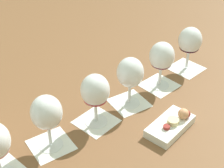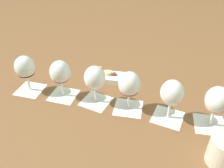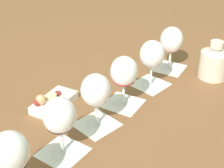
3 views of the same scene
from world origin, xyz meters
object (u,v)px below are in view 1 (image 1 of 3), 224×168
Objects in this scene: wine_glass_3 at (130,75)px; wine_glass_4 at (162,58)px; wine_glass_1 at (47,115)px; wine_glass_5 at (190,42)px; wine_glass_2 at (95,92)px; snack_dish at (172,125)px.

wine_glass_3 is 1.00× the size of wine_glass_4.
wine_glass_1 and wine_glass_3 have the same top height.
wine_glass_1 and wine_glass_5 have the same top height.
wine_glass_4 and wine_glass_5 have the same top height.
wine_glass_3 is at bearing -161.21° from wine_glass_4.
wine_glass_1 is 0.16m from wine_glass_2.
wine_glass_1 is at bearing -164.92° from wine_glass_2.
snack_dish is (0.35, -0.08, -0.10)m from wine_glass_1.
wine_glass_3 is 0.94× the size of snack_dish.
wine_glass_1 is 0.30m from wine_glass_3.
wine_glass_3 is 0.15m from wine_glass_4.
wine_glass_2 is 0.25m from snack_dish.
wine_glass_2 is at bearing 147.79° from snack_dish.
wine_glass_5 is at bearing 20.45° from wine_glass_4.
wine_glass_3 is 0.32m from wine_glass_5.
snack_dish is at bearing -111.29° from wine_glass_4.
wine_glass_5 is at bearing 18.00° from wine_glass_1.
wine_glass_3 reaches higher than snack_dish.
wine_glass_4 is at bearing 18.79° from wine_glass_3.
wine_glass_2 is 0.14m from wine_glass_3.
wine_glass_4 is at bearing -159.55° from wine_glass_5.
wine_glass_4 is 0.16m from wine_glass_5.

